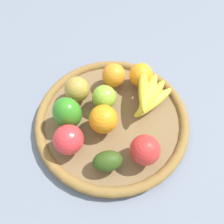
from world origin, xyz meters
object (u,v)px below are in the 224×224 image
at_px(orange_2, 104,120).
at_px(apple_1, 104,97).
at_px(orange_0, 141,75).
at_px(bell_pepper, 67,113).
at_px(avocado, 108,161).
at_px(apple_0, 76,90).
at_px(banana_bunch, 149,96).
at_px(apple_3, 145,150).
at_px(orange_1, 114,75).
at_px(apple_2, 69,140).

bearing_deg(orange_2, apple_1, 124.42).
height_order(apple_1, orange_0, orange_0).
distance_m(orange_2, bell_pepper, 0.10).
bearing_deg(avocado, apple_0, 147.55).
height_order(banana_bunch, bell_pepper, bell_pepper).
distance_m(avocado, apple_0, 0.23).
xyz_separation_m(orange_2, apple_3, (0.13, -0.01, -0.00)).
xyz_separation_m(avocado, orange_1, (-0.14, 0.24, 0.01)).
relative_size(bell_pepper, apple_1, 1.33).
bearing_deg(banana_bunch, apple_1, -144.05).
bearing_deg(bell_pepper, orange_2, -151.49).
distance_m(orange_2, apple_3, 0.13).
xyz_separation_m(orange_1, bell_pepper, (-0.03, -0.19, 0.01)).
bearing_deg(orange_0, orange_1, -145.78).
xyz_separation_m(apple_0, apple_2, (0.08, -0.14, 0.00)).
xyz_separation_m(orange_1, apple_2, (0.02, -0.25, 0.00)).
xyz_separation_m(avocado, banana_bunch, (-0.01, 0.23, 0.01)).
xyz_separation_m(banana_bunch, apple_3, (0.07, -0.16, 0.00)).
distance_m(orange_1, apple_3, 0.26).
xyz_separation_m(orange_1, orange_0, (0.07, 0.05, 0.00)).
distance_m(banana_bunch, bell_pepper, 0.24).
height_order(orange_1, bell_pepper, bell_pepper).
relative_size(banana_bunch, bell_pepper, 1.66).
bearing_deg(avocado, orange_0, 103.32).
bearing_deg(avocado, apple_3, 48.33).
bearing_deg(apple_2, orange_0, 81.12).
bearing_deg(apple_1, bell_pepper, -115.29).
relative_size(avocado, orange_2, 0.97).
relative_size(orange_1, apple_3, 0.93).
xyz_separation_m(apple_0, bell_pepper, (0.03, -0.08, 0.01)).
bearing_deg(bell_pepper, avocado, 169.01).
distance_m(banana_bunch, apple_0, 0.22).
relative_size(orange_2, apple_2, 1.00).
relative_size(orange_1, apple_1, 1.01).
distance_m(banana_bunch, orange_0, 0.08).
relative_size(orange_0, apple_2, 0.93).
height_order(apple_1, apple_2, apple_2).
bearing_deg(apple_3, apple_1, 156.18).
relative_size(apple_0, bell_pepper, 0.79).
bearing_deg(banana_bunch, apple_0, -151.59).
bearing_deg(apple_1, banana_bunch, 35.95).
relative_size(avocado, apple_2, 0.97).
bearing_deg(apple_2, avocado, 6.01).
distance_m(bell_pepper, apple_3, 0.23).
height_order(orange_2, apple_0, orange_2).
xyz_separation_m(apple_0, orange_0, (0.13, 0.16, -0.00)).
xyz_separation_m(avocado, bell_pepper, (-0.16, 0.05, 0.02)).
bearing_deg(banana_bunch, orange_0, 137.06).
height_order(orange_2, apple_3, orange_2).
bearing_deg(orange_0, apple_3, -58.08).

